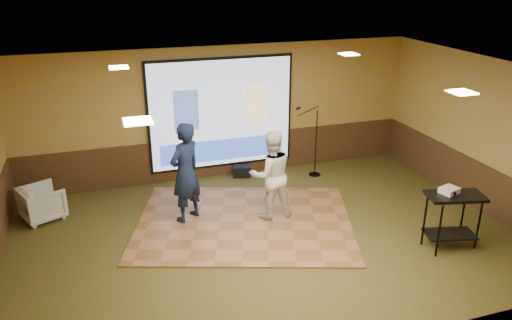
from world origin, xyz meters
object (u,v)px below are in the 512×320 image
object	(u,v)px
player_left	(185,172)
av_table	(453,210)
dance_floor	(244,222)
projector_screen	(222,115)
mic_stand	(313,155)
banquet_chair	(42,203)
player_right	(271,175)
projector	(449,190)
duffel_bag	(242,171)

from	to	relation	value
player_left	av_table	bearing A→B (deg)	115.02
dance_floor	player_left	size ratio (longest dim) A/B	2.10
projector_screen	dance_floor	xyz separation A→B (m)	(-0.20, -2.37, -1.46)
mic_stand	projector_screen	bearing A→B (deg)	152.72
player_left	banquet_chair	xyz separation A→B (m)	(-2.65, 0.92, -0.66)
dance_floor	player_right	world-z (taller)	player_right
dance_floor	banquet_chair	size ratio (longest dim) A/B	5.53
av_table	projector	world-z (taller)	projector
projector_screen	projector	bearing A→B (deg)	-55.49
dance_floor	player_right	xyz separation A→B (m)	(0.56, 0.07, 0.89)
mic_stand	duffel_bag	world-z (taller)	mic_stand
player_right	mic_stand	world-z (taller)	player_right
player_left	projector	xyz separation A→B (m)	(4.09, -2.29, 0.06)
projector	mic_stand	bearing A→B (deg)	87.16
player_left	mic_stand	xyz separation A→B (m)	(3.20, 1.27, -0.50)
player_right	av_table	distance (m)	3.28
mic_stand	player_right	bearing A→B (deg)	-144.00
av_table	mic_stand	world-z (taller)	mic_stand
mic_stand	banquet_chair	bearing A→B (deg)	174.05
projector_screen	projector	distance (m)	5.12
mic_stand	banquet_chair	xyz separation A→B (m)	(-5.84, -0.35, -0.16)
duffel_bag	dance_floor	bearing A→B (deg)	-105.28
av_table	banquet_chair	world-z (taller)	av_table
dance_floor	banquet_chair	bearing A→B (deg)	159.44
player_right	projector	bearing A→B (deg)	144.24
projector	mic_stand	world-z (taller)	mic_stand
projector_screen	duffel_bag	distance (m)	1.42
dance_floor	av_table	xyz separation A→B (m)	(3.15, -1.93, 0.69)
projector	player_right	bearing A→B (deg)	126.09
player_right	duffel_bag	xyz separation A→B (m)	(0.04, 2.10, -0.78)
player_left	projector	distance (m)	4.69
player_right	banquet_chair	bearing A→B (deg)	-15.98
player_right	duffel_bag	bearing A→B (deg)	-89.76
dance_floor	duffel_bag	distance (m)	2.26
banquet_chair	duffel_bag	bearing A→B (deg)	-103.54
dance_floor	projector	xyz separation A→B (m)	(3.09, -1.83, 1.04)
dance_floor	duffel_bag	bearing A→B (deg)	74.72
projector	mic_stand	size ratio (longest dim) A/B	0.18
player_left	av_table	distance (m)	4.80
player_left	av_table	xyz separation A→B (m)	(4.16, -2.39, -0.29)
av_table	duffel_bag	size ratio (longest dim) A/B	2.50
projector	duffel_bag	world-z (taller)	projector
player_right	banquet_chair	distance (m)	4.44
projector_screen	banquet_chair	distance (m)	4.14
player_right	player_left	bearing A→B (deg)	-12.65
player_left	banquet_chair	bearing A→B (deg)	-54.22
av_table	projector	xyz separation A→B (m)	(-0.06, 0.10, 0.34)
banquet_chair	duffel_bag	distance (m)	4.33
player_left	player_right	size ratio (longest dim) A/B	1.11
projector_screen	dance_floor	distance (m)	2.79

